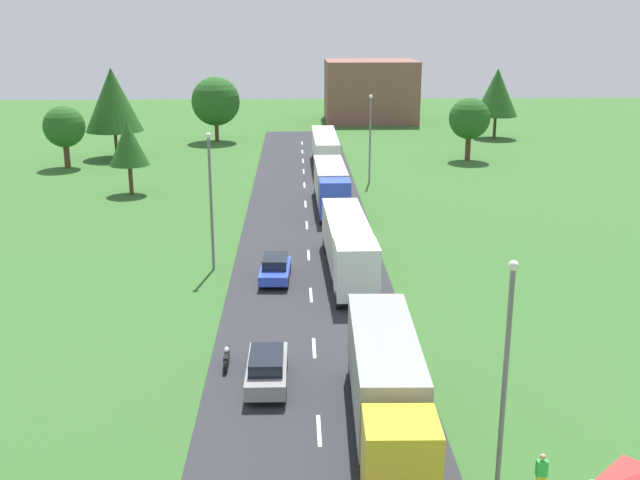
{
  "coord_description": "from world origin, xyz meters",
  "views": [
    {
      "loc": [
        -0.83,
        -14.76,
        15.84
      ],
      "look_at": [
        0.65,
        30.99,
        2.41
      ],
      "focal_mm": 42.76,
      "sensor_mm": 36.0,
      "label": 1
    }
  ],
  "objects": [
    {
      "name": "road",
      "position": [
        0.0,
        24.5,
        0.03
      ],
      "size": [
        10.0,
        140.0,
        0.06
      ],
      "primitive_type": "cube",
      "color": "#2B2B30",
      "rests_on": "ground"
    },
    {
      "name": "lane_marking_centre",
      "position": [
        0.0,
        23.7,
        0.07
      ],
      "size": [
        0.16,
        124.87,
        0.01
      ],
      "color": "white",
      "rests_on": "road"
    },
    {
      "name": "truck_lead",
      "position": [
        2.61,
        11.77,
        2.2
      ],
      "size": [
        2.75,
        11.81,
        3.77
      ],
      "color": "yellow",
      "rests_on": "road"
    },
    {
      "name": "truck_second",
      "position": [
        2.44,
        31.31,
        2.08
      ],
      "size": [
        2.8,
        13.33,
        3.56
      ],
      "color": "white",
      "rests_on": "road"
    },
    {
      "name": "truck_third",
      "position": [
        2.17,
        48.91,
        2.12
      ],
      "size": [
        2.63,
        12.23,
        3.53
      ],
      "color": "blue",
      "rests_on": "road"
    },
    {
      "name": "truck_fourth",
      "position": [
        2.36,
        67.15,
        2.17
      ],
      "size": [
        2.54,
        14.22,
        3.61
      ],
      "color": "white",
      "rests_on": "road"
    },
    {
      "name": "car_second",
      "position": [
        -2.19,
        16.12,
        0.87
      ],
      "size": [
        1.8,
        4.6,
        1.57
      ],
      "color": "gray",
      "rests_on": "road"
    },
    {
      "name": "car_third",
      "position": [
        -2.16,
        30.22,
        0.84
      ],
      "size": [
        1.96,
        4.34,
        1.49
      ],
      "color": "blue",
      "rests_on": "road"
    },
    {
      "name": "motorcycle_courier",
      "position": [
        -4.15,
        18.05,
        0.54
      ],
      "size": [
        0.28,
        1.94,
        0.91
      ],
      "color": "black",
      "rests_on": "road"
    },
    {
      "name": "person_third",
      "position": [
        7.47,
        7.67,
        0.84
      ],
      "size": [
        0.38,
        0.22,
        1.62
      ],
      "color": "yellow",
      "rests_on": "ground"
    },
    {
      "name": "lamppost_lead",
      "position": [
        6.2,
        8.45,
        4.62
      ],
      "size": [
        0.36,
        0.36,
        8.29
      ],
      "color": "slate",
      "rests_on": "ground"
    },
    {
      "name": "lamppost_second",
      "position": [
        -6.25,
        32.63,
        4.96
      ],
      "size": [
        0.36,
        0.36,
        8.96
      ],
      "color": "slate",
      "rests_on": "ground"
    },
    {
      "name": "lamppost_third",
      "position": [
        6.48,
        59.39,
        4.81
      ],
      "size": [
        0.36,
        0.36,
        8.66
      ],
      "color": "slate",
      "rests_on": "ground"
    },
    {
      "name": "tree_oak",
      "position": [
        -25.82,
        68.4,
        4.44
      ],
      "size": [
        4.46,
        4.46,
        6.71
      ],
      "color": "#513823",
      "rests_on": "ground"
    },
    {
      "name": "tree_birch",
      "position": [
        -16.13,
        55.0,
        4.73
      ],
      "size": [
        3.66,
        3.66,
        6.76
      ],
      "color": "#513823",
      "rests_on": "ground"
    },
    {
      "name": "tree_maple",
      "position": [
        26.18,
        87.65,
        6.16
      ],
      "size": [
        5.73,
        5.73,
        9.32
      ],
      "color": "#513823",
      "rests_on": "ground"
    },
    {
      "name": "tree_pine",
      "position": [
        -11.23,
        86.18,
        5.25
      ],
      "size": [
        6.33,
        6.33,
        8.42
      ],
      "color": "#513823",
      "rests_on": "ground"
    },
    {
      "name": "tree_elm",
      "position": [
        18.92,
        71.28,
        4.75
      ],
      "size": [
        4.66,
        4.66,
        7.12
      ],
      "color": "#513823",
      "rests_on": "ground"
    },
    {
      "name": "tree_lime",
      "position": [
        -21.72,
        74.07,
        6.76
      ],
      "size": [
        6.56,
        6.56,
        10.37
      ],
      "color": "#513823",
      "rests_on": "ground"
    },
    {
      "name": "distant_building",
      "position": [
        11.01,
        106.37,
        4.69
      ],
      "size": [
        14.05,
        12.2,
        9.38
      ],
      "primitive_type": "cube",
      "color": "brown",
      "rests_on": "ground"
    }
  ]
}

